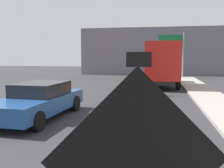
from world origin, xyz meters
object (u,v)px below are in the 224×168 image
Objects in this scene: roadwork_sign at (136,165)px; traffic_cone_far_lane at (130,110)px; highway_guide_sign at (176,47)px; traffic_cone_mid_lane at (116,135)px; arrow_board_trailer at (139,87)px; pickup_car at (39,100)px; box_truck at (161,63)px; traffic_cone_curbside at (130,98)px.

roadwork_sign is 7.74m from traffic_cone_far_lane.
highway_guide_sign is 22.89m from traffic_cone_mid_lane.
arrow_board_trailer reaches higher than pickup_car.
box_truck reaches higher than pickup_car.
roadwork_sign is 3.75× the size of traffic_cone_far_lane.
traffic_cone_curbside reaches higher than traffic_cone_far_lane.
box_truck reaches higher than traffic_cone_far_lane.
roadwork_sign reaches higher than traffic_cone_curbside.
highway_guide_sign is 6.60× the size of traffic_cone_mid_lane.
highway_guide_sign is (1.70, 8.26, 1.55)m from box_truck.
box_truck is at bearing -101.63° from highway_guide_sign.
traffic_cone_far_lane is at bearing 96.53° from roadwork_sign.
roadwork_sign is 13.88m from arrow_board_trailer.
box_truck reaches higher than arrow_board_trailer.
traffic_cone_curbside is (-0.19, -3.39, -0.16)m from arrow_board_trailer.
traffic_cone_curbside is (-0.33, 2.82, 0.02)m from traffic_cone_far_lane.
roadwork_sign is 3.57× the size of traffic_cone_curbside.
traffic_cone_mid_lane reaches higher than traffic_cone_curbside.
traffic_cone_far_lane is (-0.01, 3.38, -0.07)m from traffic_cone_mid_lane.
pickup_car is (-4.83, -11.44, -1.17)m from box_truck.
box_truck is 14.36m from traffic_cone_mid_lane.
roadwork_sign is at bearing -78.43° from traffic_cone_mid_lane.
highway_guide_sign reaches higher than roadwork_sign.
traffic_cone_curbside is at bearing -93.27° from arrow_board_trailer.
box_truck is at bearing 83.17° from traffic_cone_far_lane.
pickup_car is 8.02× the size of traffic_cone_far_lane.
pickup_car is 4.71m from traffic_cone_curbside.
highway_guide_sign is at bearing 78.46° from traffic_cone_curbside.
arrow_board_trailer is (-1.00, 13.81, -0.99)m from roadwork_sign.
highway_guide_sign is 16.90m from traffic_cone_curbside.
arrow_board_trailer is 4.34× the size of traffic_cone_far_lane.
arrow_board_trailer is at bearing -103.65° from highway_guide_sign.
arrow_board_trailer is at bearing 63.48° from pickup_car.
traffic_cone_mid_lane is at bearing -95.18° from box_truck.
box_truck is 1.42× the size of pickup_car.
pickup_car is at bearing 122.16° from roadwork_sign.
traffic_cone_mid_lane is 3.39m from traffic_cone_far_lane.
highway_guide_sign is 7.66× the size of traffic_cone_curbside.
box_truck is 9.35× the size of traffic_cone_mid_lane.
highway_guide_sign is (6.53, 19.70, 2.73)m from pickup_car.
traffic_cone_curbside is at bearing 93.07° from traffic_cone_mid_lane.
pickup_car reaches higher than traffic_cone_mid_lane.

